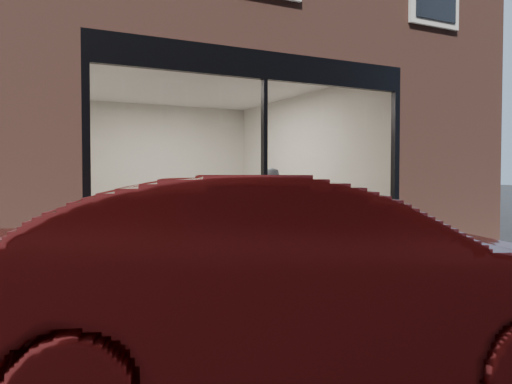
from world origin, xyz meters
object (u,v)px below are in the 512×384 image
banquette (252,255)px  cafe_chair_right (272,240)px  person (270,217)px  cafe_table_right (272,213)px  parked_car (296,282)px  cafe_table_left (125,221)px  cafe_chair_left (145,243)px

banquette → cafe_chair_right: size_ratio=8.49×
person → cafe_chair_right: size_ratio=3.29×
cafe_table_right → parked_car: bearing=-116.9°
cafe_table_left → parked_car: (0.14, -4.71, -0.02)m
cafe_chair_left → person: bearing=121.6°
cafe_chair_left → cafe_chair_right: (2.13, -0.77, 0.00)m
cafe_table_right → cafe_chair_right: (-0.04, -0.08, -0.50)m
banquette → cafe_chair_left: (-1.13, 1.98, 0.01)m
banquette → cafe_table_left: cafe_table_left is taller
banquette → cafe_table_right: size_ratio=6.42×
person → cafe_table_left: person is taller
person → banquette: bearing=45.8°
cafe_table_left → parked_car: parked_car is taller
cafe_table_right → cafe_table_left: bearing=-170.2°
banquette → cafe_table_right: 1.74m
parked_car → cafe_table_right: bearing=-8.9°
person → cafe_table_right: bearing=-102.4°
parked_car → person: bearing=-8.1°
cafe_chair_right → cafe_table_left: bearing=1.4°
person → cafe_table_left: (-2.16, 0.57, -0.03)m
cafe_table_left → cafe_table_right: 2.81m
banquette → cafe_table_left: size_ratio=5.98×
cafe_table_right → cafe_chair_right: 0.51m
cafe_chair_left → parked_car: parked_car is taller
person → cafe_chair_right: bearing=-102.5°
parked_car → cafe_chair_left: bearing=13.6°
cafe_table_left → cafe_chair_right: (2.73, 0.40, -0.50)m
person → cafe_chair_right: (0.56, 0.98, -0.53)m
banquette → cafe_table_left: 1.98m
cafe_chair_left → cafe_table_left: bearing=52.7°
cafe_table_right → banquette: bearing=-129.0°
cafe_table_left → cafe_chair_left: 1.41m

